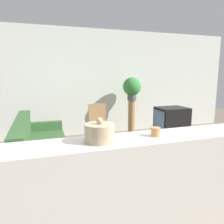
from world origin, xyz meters
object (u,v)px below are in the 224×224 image
at_px(television, 172,118).
at_px(decorative_bowl, 100,133).
at_px(couch, 40,153).
at_px(wooden_chair, 99,122).
at_px(potted_plant, 132,87).

bearing_deg(television, decorative_bowl, -135.36).
height_order(couch, television, television).
height_order(couch, wooden_chair, wooden_chair).
bearing_deg(decorative_bowl, wooden_chair, 75.30).
distance_m(television, potted_plant, 1.42).
bearing_deg(wooden_chair, potted_plant, 24.09).
bearing_deg(couch, wooden_chair, 39.69).
bearing_deg(couch, decorative_bowl, -74.35).
height_order(television, decorative_bowl, decorative_bowl).
relative_size(television, wooden_chair, 0.69).
xyz_separation_m(wooden_chair, decorative_bowl, (-0.76, -2.91, 0.57)).
distance_m(wooden_chair, potted_plant, 1.32).
height_order(wooden_chair, decorative_bowl, decorative_bowl).
bearing_deg(decorative_bowl, television, 44.64).
distance_m(television, decorative_bowl, 3.04).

